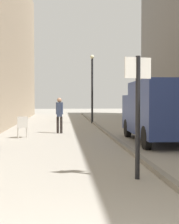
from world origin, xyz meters
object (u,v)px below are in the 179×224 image
object	(u,v)px
cafe_chair_near_window	(22,125)
pedestrian_main_foreground	(59,113)
delivery_van	(160,110)
lamp_post	(92,84)
street_sign_post	(138,106)

from	to	relation	value
cafe_chair_near_window	pedestrian_main_foreground	bearing A→B (deg)	36.82
pedestrian_main_foreground	cafe_chair_near_window	bearing A→B (deg)	-123.10
delivery_van	lamp_post	xyz separation A→B (m)	(-1.71, 9.77, 1.45)
pedestrian_main_foreground	cafe_chair_near_window	world-z (taller)	pedestrian_main_foreground
lamp_post	delivery_van	bearing A→B (deg)	-80.05
pedestrian_main_foreground	cafe_chair_near_window	xyz separation A→B (m)	(-1.59, -1.75, -0.47)
street_sign_post	pedestrian_main_foreground	bearing A→B (deg)	-93.15
delivery_van	cafe_chair_near_window	world-z (taller)	delivery_van
street_sign_post	cafe_chair_near_window	world-z (taller)	street_sign_post
delivery_van	street_sign_post	distance (m)	5.83
lamp_post	cafe_chair_near_window	distance (m)	9.04
pedestrian_main_foreground	street_sign_post	world-z (taller)	street_sign_post
pedestrian_main_foreground	delivery_van	size ratio (longest dim) A/B	0.35
pedestrian_main_foreground	lamp_post	xyz separation A→B (m)	(2.21, 6.15, 1.70)
street_sign_post	lamp_post	bearing A→B (deg)	-105.86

